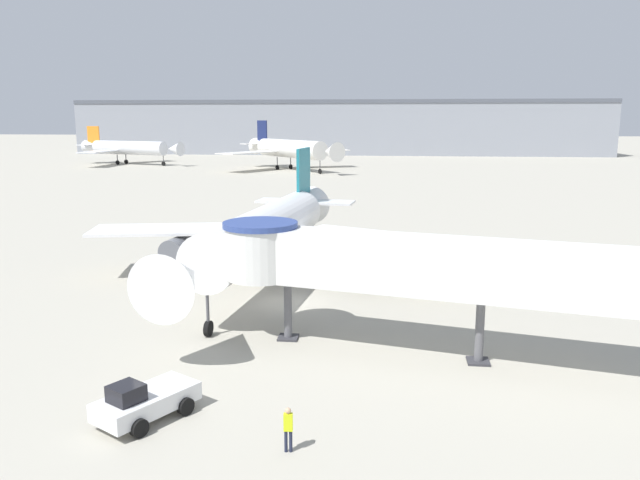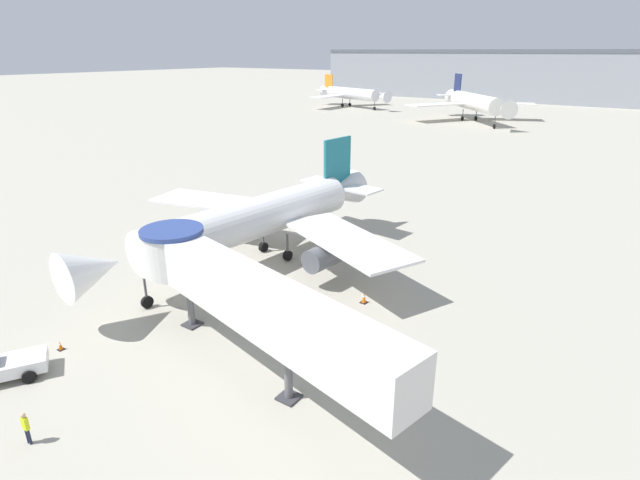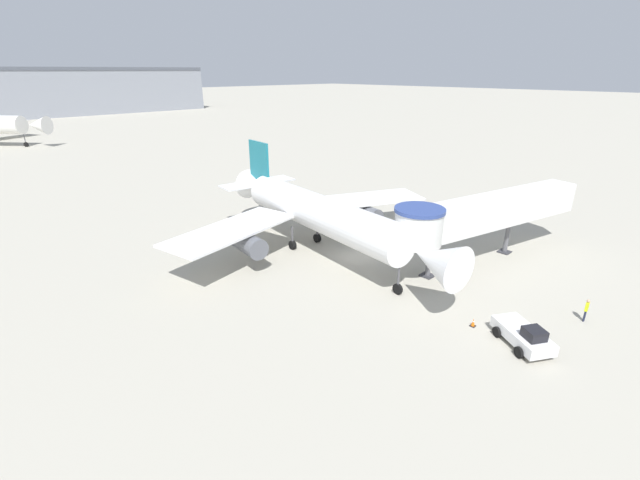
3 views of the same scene
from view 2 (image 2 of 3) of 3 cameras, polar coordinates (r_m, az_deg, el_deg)
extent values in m
plane|color=#A8A393|center=(40.09, -8.10, -4.98)|extent=(800.00, 800.00, 0.00)
cylinder|color=white|center=(42.08, -7.82, 2.39)|extent=(5.73, 21.07, 3.44)
cone|color=white|center=(35.23, -24.63, -3.13)|extent=(3.84, 4.14, 3.44)
cone|color=white|center=(50.14, 2.15, 5.58)|extent=(3.99, 5.51, 3.44)
cube|color=white|center=(49.79, -11.77, 4.32)|extent=(13.37, 7.22, 0.22)
cube|color=white|center=(38.82, 3.04, 0.02)|extent=(13.50, 9.57, 0.22)
cube|color=#19707F|center=(49.22, 2.00, 9.00)|extent=(0.67, 3.87, 4.47)
cube|color=white|center=(50.18, 2.34, 6.30)|extent=(8.86, 3.65, 0.18)
cylinder|color=#565960|center=(48.68, -12.04, 2.45)|extent=(2.31, 4.06, 1.89)
cylinder|color=#565960|center=(38.98, 0.75, -1.75)|extent=(2.31, 4.06, 1.89)
cylinder|color=#4C4C51|center=(37.65, -19.32, -5.37)|extent=(0.18, 0.18, 1.98)
cylinder|color=black|center=(38.08, -19.14, -6.71)|extent=(0.36, 0.92, 0.90)
cylinder|color=#4C4C51|center=(45.70, -6.53, 0.35)|extent=(0.22, 0.22, 1.98)
cylinder|color=black|center=(46.05, -6.48, -0.80)|extent=(0.50, 0.94, 0.90)
cylinder|color=#4C4C51|center=(43.60, -3.75, -0.58)|extent=(0.22, 0.22, 1.98)
cylinder|color=black|center=(43.97, -3.72, -1.78)|extent=(0.50, 0.94, 0.90)
cube|color=silver|center=(26.59, -6.51, -7.44)|extent=(19.86, 6.99, 2.80)
cylinder|color=silver|center=(34.41, -16.35, -1.42)|extent=(3.90, 3.90, 2.80)
cylinder|color=navy|center=(33.87, -16.61, 1.01)|extent=(4.10, 4.09, 0.30)
cylinder|color=#56565B|center=(34.37, -14.62, -6.95)|extent=(0.44, 0.44, 3.38)
cube|color=#333338|center=(35.14, -14.38, -9.30)|extent=(1.10, 1.10, 0.12)
cylinder|color=#56565B|center=(26.87, -3.65, -14.76)|extent=(0.44, 0.44, 3.38)
cube|color=#333338|center=(27.85, -3.57, -17.49)|extent=(1.10, 1.10, 0.12)
cube|color=silver|center=(33.79, -32.27, -12.14)|extent=(3.80, 4.59, 0.74)
cylinder|color=black|center=(34.64, -30.09, -11.59)|extent=(0.64, 0.79, 0.73)
cylinder|color=black|center=(32.95, -30.30, -13.33)|extent=(0.64, 0.79, 0.73)
cube|color=black|center=(35.40, -27.47, -11.03)|extent=(0.37, 0.37, 0.04)
cone|color=orange|center=(35.25, -27.56, -10.60)|extent=(0.25, 0.25, 0.57)
cylinder|color=white|center=(35.22, -27.58, -10.50)|extent=(0.14, 0.14, 0.07)
cube|color=black|center=(37.01, 5.03, -7.12)|extent=(0.49, 0.49, 0.04)
cone|color=orange|center=(36.82, 5.05, -6.56)|extent=(0.34, 0.34, 0.77)
cylinder|color=white|center=(36.78, 5.05, -6.43)|extent=(0.19, 0.19, 0.09)
cylinder|color=#1E2338|center=(28.62, -30.46, -18.71)|extent=(0.12, 0.12, 0.84)
cylinder|color=#1E2338|center=(28.49, -30.27, -18.86)|extent=(0.12, 0.12, 0.84)
cube|color=#D1E019|center=(28.11, -30.65, -17.58)|extent=(0.35, 0.22, 0.67)
sphere|color=tan|center=(27.86, -30.83, -16.84)|extent=(0.23, 0.23, 0.23)
cylinder|color=white|center=(138.34, 17.36, 14.80)|extent=(19.15, 21.02, 4.14)
cone|color=white|center=(123.83, 20.35, 13.86)|extent=(6.12, 6.16, 4.14)
cone|color=white|center=(150.86, 15.27, 15.43)|extent=(7.21, 7.40, 4.14)
cube|color=white|center=(137.72, 13.01, 14.87)|extent=(12.57, 15.88, 0.22)
cube|color=white|center=(145.25, 20.44, 14.41)|extent=(16.12, 11.13, 0.22)
cube|color=#141E4C|center=(150.32, 15.45, 16.83)|extent=(3.19, 3.59, 5.38)
cube|color=white|center=(151.09, 15.25, 15.71)|extent=(9.85, 9.19, 0.18)
cylinder|color=#4C4C51|center=(127.84, 19.35, 12.68)|extent=(0.18, 0.18, 2.38)
cylinder|color=black|center=(127.99, 19.29, 12.15)|extent=(0.92, 1.00, 1.10)
cylinder|color=#4C4C51|center=(140.72, 16.01, 13.68)|extent=(0.22, 0.22, 2.38)
cylinder|color=black|center=(140.86, 15.96, 13.20)|extent=(1.03, 1.09, 1.10)
cylinder|color=#4C4C51|center=(142.18, 17.43, 13.60)|extent=(0.22, 0.22, 2.38)
cylinder|color=black|center=(142.31, 17.38, 13.13)|extent=(1.03, 1.09, 1.10)
cylinder|color=silver|center=(168.86, 3.66, 16.37)|extent=(22.37, 10.50, 3.55)
cone|color=silver|center=(158.10, 7.22, 15.95)|extent=(4.83, 4.61, 3.55)
cone|color=silver|center=(178.48, 0.96, 16.64)|extent=(6.18, 5.06, 3.55)
cube|color=silver|center=(165.77, 0.77, 16.11)|extent=(5.19, 13.03, 0.22)
cube|color=silver|center=(176.35, 5.20, 16.31)|extent=(11.80, 13.44, 0.22)
cube|color=orange|center=(178.07, 1.02, 17.66)|extent=(3.97, 1.54, 4.61)
cube|color=silver|center=(178.65, 0.90, 16.84)|extent=(5.54, 9.29, 0.18)
cylinder|color=#4C4C51|center=(160.98, 6.25, 15.07)|extent=(0.18, 0.18, 2.04)
cylinder|color=black|center=(161.08, 6.24, 14.71)|extent=(1.13, 0.60, 1.10)
cylinder|color=#4C4C51|center=(170.21, 2.58, 15.48)|extent=(0.22, 0.22, 2.04)
cylinder|color=black|center=(170.31, 2.57, 15.13)|extent=(1.17, 0.73, 1.10)
cylinder|color=#4C4C51|center=(172.25, 3.43, 15.52)|extent=(0.22, 0.22, 2.04)
cylinder|color=black|center=(172.35, 3.42, 15.19)|extent=(1.17, 0.73, 1.10)
cube|color=gray|center=(204.84, 25.11, 16.44)|extent=(175.91, 22.06, 16.67)
cube|color=#4C515B|center=(204.64, 25.51, 18.91)|extent=(175.91, 22.50, 1.20)
camera|label=1|loc=(23.05, -86.47, -12.78)|focal=35.00mm
camera|label=3|loc=(53.73, -55.58, 11.55)|focal=24.00mm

